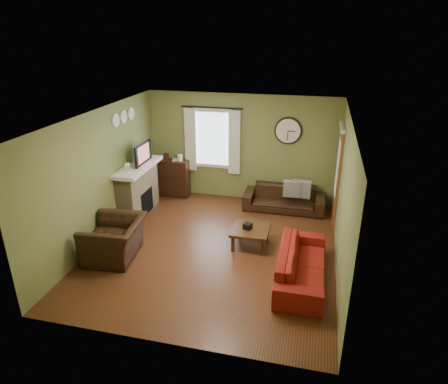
% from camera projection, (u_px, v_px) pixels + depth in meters
% --- Properties ---
extents(floor, '(4.60, 5.20, 0.00)m').
position_uv_depth(floor, '(214.00, 248.00, 7.82)').
color(floor, '#512915').
rests_on(floor, ground).
extents(ceiling, '(4.60, 5.20, 0.00)m').
position_uv_depth(ceiling, '(213.00, 117.00, 6.82)').
color(ceiling, white).
rests_on(ceiling, ground).
extents(wall_left, '(0.00, 5.20, 2.60)m').
position_uv_depth(wall_left, '(100.00, 177.00, 7.82)').
color(wall_left, olive).
rests_on(wall_left, ground).
extents(wall_right, '(0.00, 5.20, 2.60)m').
position_uv_depth(wall_right, '(343.00, 199.00, 6.82)').
color(wall_right, olive).
rests_on(wall_right, ground).
extents(wall_back, '(4.60, 0.00, 2.60)m').
position_uv_depth(wall_back, '(241.00, 148.00, 9.65)').
color(wall_back, olive).
rests_on(wall_back, ground).
extents(wall_front, '(4.60, 0.00, 2.60)m').
position_uv_depth(wall_front, '(160.00, 263.00, 4.99)').
color(wall_front, olive).
rests_on(wall_front, ground).
extents(fireplace, '(0.40, 1.40, 1.10)m').
position_uv_depth(fireplace, '(138.00, 191.00, 9.10)').
color(fireplace, tan).
rests_on(fireplace, floor).
extents(firebox, '(0.04, 0.60, 0.55)m').
position_uv_depth(firebox, '(147.00, 202.00, 9.15)').
color(firebox, black).
rests_on(firebox, fireplace).
extents(mantel, '(0.58, 1.60, 0.08)m').
position_uv_depth(mantel, '(137.00, 167.00, 8.86)').
color(mantel, white).
rests_on(mantel, fireplace).
extents(tv, '(0.08, 0.60, 0.35)m').
position_uv_depth(tv, '(140.00, 156.00, 8.91)').
color(tv, black).
rests_on(tv, mantel).
extents(tv_screen, '(0.02, 0.62, 0.36)m').
position_uv_depth(tv_screen, '(143.00, 154.00, 8.87)').
color(tv_screen, '#994C3F').
rests_on(tv_screen, mantel).
extents(medallion_left, '(0.28, 0.28, 0.03)m').
position_uv_depth(medallion_left, '(116.00, 120.00, 8.17)').
color(medallion_left, white).
rests_on(medallion_left, wall_left).
extents(medallion_mid, '(0.28, 0.28, 0.03)m').
position_uv_depth(medallion_mid, '(124.00, 117.00, 8.48)').
color(medallion_mid, white).
rests_on(medallion_mid, wall_left).
extents(medallion_right, '(0.28, 0.28, 0.03)m').
position_uv_depth(medallion_right, '(131.00, 113.00, 8.79)').
color(medallion_right, white).
rests_on(medallion_right, wall_left).
extents(window_pane, '(1.00, 0.02, 1.30)m').
position_uv_depth(window_pane, '(213.00, 138.00, 9.71)').
color(window_pane, silver).
rests_on(window_pane, wall_back).
extents(curtain_rod, '(0.03, 0.03, 1.50)m').
position_uv_depth(curtain_rod, '(212.00, 107.00, 9.32)').
color(curtain_rod, black).
rests_on(curtain_rod, wall_back).
extents(curtain_left, '(0.28, 0.04, 1.55)m').
position_uv_depth(curtain_left, '(190.00, 140.00, 9.76)').
color(curtain_left, white).
rests_on(curtain_left, wall_back).
extents(curtain_right, '(0.28, 0.04, 1.55)m').
position_uv_depth(curtain_right, '(234.00, 143.00, 9.52)').
color(curtain_right, white).
rests_on(curtain_right, wall_back).
extents(wall_clock, '(0.64, 0.06, 0.64)m').
position_uv_depth(wall_clock, '(288.00, 131.00, 9.18)').
color(wall_clock, white).
rests_on(wall_clock, wall_back).
extents(door, '(0.05, 0.90, 2.10)m').
position_uv_depth(door, '(338.00, 176.00, 8.59)').
color(door, brown).
rests_on(door, floor).
extents(bookshelf, '(0.80, 0.34, 0.95)m').
position_uv_depth(bookshelf, '(173.00, 178.00, 10.10)').
color(bookshelf, black).
rests_on(bookshelf, floor).
extents(book, '(0.23, 0.27, 0.02)m').
position_uv_depth(book, '(172.00, 160.00, 9.91)').
color(book, '#3E2612').
rests_on(book, bookshelf).
extents(sofa_brown, '(1.88, 0.74, 0.55)m').
position_uv_depth(sofa_brown, '(284.00, 199.00, 9.40)').
color(sofa_brown, black).
rests_on(sofa_brown, floor).
extents(pillow_left, '(0.44, 0.18, 0.43)m').
position_uv_depth(pillow_left, '(301.00, 189.00, 9.21)').
color(pillow_left, gray).
rests_on(pillow_left, sofa_brown).
extents(pillow_right, '(0.41, 0.13, 0.40)m').
position_uv_depth(pillow_right, '(292.00, 189.00, 9.23)').
color(pillow_right, gray).
rests_on(pillow_right, sofa_brown).
extents(sofa_red, '(0.78, 1.99, 0.58)m').
position_uv_depth(sofa_red, '(302.00, 264.00, 6.78)').
color(sofa_red, maroon).
rests_on(sofa_red, floor).
extents(armchair, '(1.09, 1.22, 0.73)m').
position_uv_depth(armchair, '(115.00, 239.00, 7.43)').
color(armchair, black).
rests_on(armchair, floor).
extents(coffee_table, '(0.72, 0.72, 0.38)m').
position_uv_depth(coffee_table, '(250.00, 237.00, 7.85)').
color(coffee_table, '#3E2612').
rests_on(coffee_table, floor).
extents(tissue_box, '(0.18, 0.18, 0.11)m').
position_uv_depth(tissue_box, '(248.00, 228.00, 7.76)').
color(tissue_box, black).
rests_on(tissue_box, coffee_table).
extents(wine_glass_a, '(0.07, 0.07, 0.21)m').
position_uv_depth(wine_glass_a, '(126.00, 168.00, 8.32)').
color(wine_glass_a, white).
rests_on(wine_glass_a, mantel).
extents(wine_glass_b, '(0.07, 0.07, 0.19)m').
position_uv_depth(wine_glass_b, '(128.00, 167.00, 8.41)').
color(wine_glass_b, white).
rests_on(wine_glass_b, mantel).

